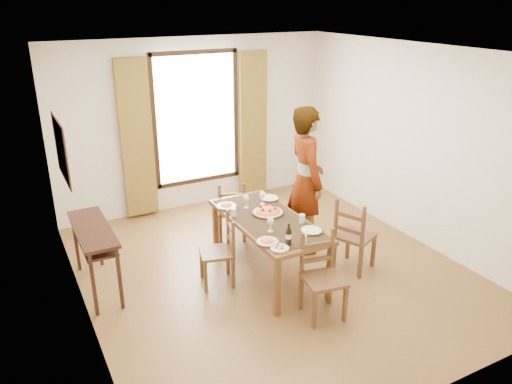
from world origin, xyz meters
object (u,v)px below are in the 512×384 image
pasta_platter (268,210)px  man (306,180)px  console_table (93,236)px  dining_table (268,224)px

pasta_platter → man: bearing=19.4°
console_table → man: 2.76m
console_table → dining_table: bearing=-18.3°
console_table → man: bearing=-5.5°
dining_table → man: man is taller
dining_table → pasta_platter: 0.19m
console_table → dining_table: size_ratio=0.68×
console_table → pasta_platter: size_ratio=3.00×
console_table → dining_table: (1.94, -0.64, 0.00)m
man → pasta_platter: size_ratio=4.95×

